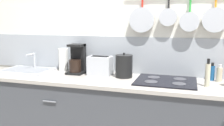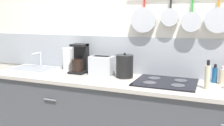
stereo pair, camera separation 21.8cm
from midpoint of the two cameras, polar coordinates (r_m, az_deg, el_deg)
wall_back at (r=2.69m, az=10.56°, el=4.77°), size 7.20×0.15×2.60m
countertop at (r=2.42m, az=8.52°, el=-4.63°), size 3.29×0.60×0.03m
sink_basin at (r=3.08m, az=-15.62°, el=-1.14°), size 0.56×0.39×0.19m
paper_towel_roll at (r=2.94m, az=-8.06°, el=0.90°), size 0.11×0.11×0.26m
coffee_maker at (r=2.78m, az=-5.15°, el=0.52°), size 0.18×0.20×0.32m
toaster at (r=2.67m, az=-0.01°, el=-0.56°), size 0.27×0.16×0.20m
kettle at (r=2.54m, az=5.36°, el=-0.77°), size 0.18×0.18×0.26m
cooktop at (r=2.42m, az=14.69°, el=-4.29°), size 0.57×0.48×0.01m
bottle_cooking_wine at (r=2.31m, az=23.56°, el=-2.85°), size 0.04×0.04×0.25m
bottle_dish_soap at (r=2.57m, az=24.72°, el=-2.44°), size 0.05×0.05×0.17m
bottle_olive_oil at (r=2.54m, az=26.16°, el=-2.77°), size 0.05×0.05×0.17m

